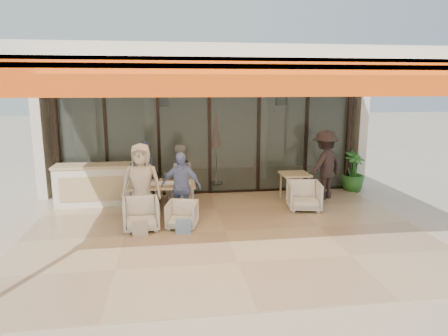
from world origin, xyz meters
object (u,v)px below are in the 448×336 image
Objects in this scene: chair_near_left at (141,213)px; side_chair at (304,195)px; host_counter at (94,185)px; side_table at (295,177)px; diner_grey at (180,177)px; dining_table at (161,186)px; chair_near_right at (182,214)px; diner_navy at (144,176)px; chair_far_left at (146,190)px; diner_cream at (142,183)px; chair_far_right at (179,191)px; standing_woman at (325,165)px; potted_palm at (353,171)px; diner_periwinkle at (181,187)px.

side_chair is (3.77, 0.83, 0.02)m from chair_near_left.
host_counter is 2.41× the size of side_chair.
chair_near_left is (1.26, -1.92, -0.16)m from host_counter.
host_counter is 2.48× the size of side_table.
diner_grey is (0.84, 1.40, 0.42)m from chair_near_left.
dining_table is (1.68, -0.96, 0.16)m from host_counter.
side_table reaches higher than chair_near_right.
diner_navy is (1.26, -0.52, 0.31)m from host_counter.
chair_far_left is at bearing -33.70° from diner_grey.
side_chair is (3.77, 0.33, -0.48)m from diner_cream.
chair_far_right is 3.81m from standing_woman.
diner_navy is (-0.84, 1.40, 0.53)m from chair_near_right.
potted_palm is at bearing 21.82° from side_table.
diner_periwinkle is 3.94m from standing_woman.
standing_woman is (5.86, -0.24, 0.38)m from host_counter.
host_counter is at bearing 15.92° from chair_far_left.
dining_table is 0.83× the size of standing_woman.
diner_periwinkle reaches higher than chair_far_right.
diner_navy is at bearing -179.40° from side_chair.
side_table is (3.77, 1.58, 0.27)m from chair_near_left.
host_counter is 2.96× the size of chair_near_right.
potted_palm is at bearing 174.11° from chair_far_right.
host_counter is at bearing 137.30° from diner_cream.
diner_navy is (-0.41, 0.44, 0.15)m from dining_table.
chair_near_right is 0.41× the size of diner_periwinkle.
standing_woman is 1.59× the size of potted_palm.
standing_woman is at bearing -2.31° from host_counter.
diner_periwinkle is at bearing 103.42° from chair_near_right.
diner_grey is 0.90× the size of diner_cream.
diner_grey is (0.00, 1.40, 0.47)m from chair_near_right.
chair_near_right is 3.35m from side_table.
diner_grey reaches higher than host_counter.
diner_grey reaches higher than side_table.
potted_palm is (5.72, 0.97, -0.27)m from diner_navy.
standing_woman reaches higher than chair_near_right.
diner_periwinkle is (0.84, 0.00, -0.10)m from diner_cream.
side_chair is at bearing 148.68° from chair_far_right.
diner_navy is at bearing -22.36° from host_counter.
host_counter is at bearing -176.34° from potted_palm.
standing_woman is at bearing 165.35° from chair_far_right.
chair_far_right is 0.98× the size of chair_near_right.
chair_near_right is (2.10, -1.92, -0.22)m from host_counter.
diner_grey is at bearing -25.42° from standing_woman.
side_table is (2.93, 1.08, -0.13)m from diner_periwinkle.
diner_periwinkle is at bearing -46.80° from dining_table.
chair_near_left is 0.44× the size of diner_navy.
chair_far_left is (1.26, -0.02, -0.19)m from host_counter.
diner_grey is (2.10, -0.52, 0.25)m from host_counter.
chair_near_left is at bearing -9.63° from standing_woman.
standing_woman reaches higher than potted_palm.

